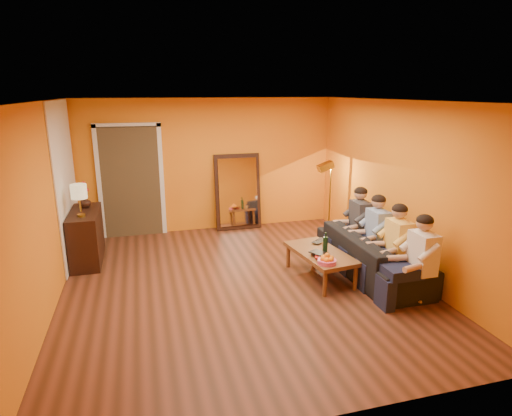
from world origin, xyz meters
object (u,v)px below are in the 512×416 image
object	(u,v)px
dog	(409,277)
laptop	(322,242)
floor_lamp	(330,201)
vase	(85,202)
sofa	(372,254)
sideboard	(87,236)
mirror_frame	(238,192)
coffee_table	(320,265)
table_lamp	(80,201)
person_mid_left	(398,246)
wine_bottle	(325,243)
person_mid_right	(377,234)
person_far_left	(422,260)
person_far_right	(360,223)
tumbler	(325,245)

from	to	relation	value
dog	laptop	world-z (taller)	dog
floor_lamp	vase	distance (m)	4.35
sofa	dog	distance (m)	0.84
sideboard	mirror_frame	bearing A→B (deg)	21.16
mirror_frame	coffee_table	world-z (taller)	mirror_frame
table_lamp	laptop	world-z (taller)	table_lamp
dog	laptop	xyz separation A→B (m)	(-0.72, 1.26, 0.13)
coffee_table	dog	size ratio (longest dim) A/B	2.02
sideboard	person_mid_left	xyz separation A→B (m)	(4.37, -2.15, 0.18)
wine_bottle	person_mid_right	bearing A→B (deg)	4.69
sideboard	person_mid_left	world-z (taller)	person_mid_left
floor_lamp	person_mid_right	size ratio (longest dim) A/B	1.18
dog	person_far_left	size ratio (longest dim) A/B	0.49
person_mid_left	person_far_right	world-z (taller)	same
sofa	tumbler	size ratio (longest dim) A/B	23.70
dog	person_mid_right	xyz separation A→B (m)	(0.05, 0.93, 0.31)
table_lamp	person_far_left	bearing A→B (deg)	-28.78
person_mid_left	laptop	xyz separation A→B (m)	(-0.76, 0.88, -0.18)
person_mid_left	tumbler	xyz separation A→B (m)	(-0.82, 0.65, -0.15)
person_mid_left	laptop	size ratio (longest dim) A/B	3.78
person_far_right	wine_bottle	distance (m)	1.09
mirror_frame	vase	distance (m)	2.92
wine_bottle	dog	bearing A→B (deg)	-45.42
person_far_right	sofa	bearing A→B (deg)	-101.31
person_far_right	person_mid_right	bearing A→B (deg)	-90.00
floor_lamp	dog	distance (m)	2.63
person_far_left	person_mid_left	bearing A→B (deg)	90.00
person_mid_left	laptop	world-z (taller)	person_mid_left
sofa	tumbler	distance (m)	0.74
dog	vase	bearing A→B (deg)	152.72
mirror_frame	person_far_left	xyz separation A→B (m)	(1.58, -3.78, -0.15)
sofa	person_far_right	bearing A→B (deg)	-11.31
person_mid_right	wine_bottle	distance (m)	0.90
laptop	dog	bearing A→B (deg)	-97.65
mirror_frame	person_mid_left	xyz separation A→B (m)	(1.58, -3.23, -0.15)
coffee_table	laptop	world-z (taller)	laptop
person_mid_left	wine_bottle	xyz separation A→B (m)	(-0.89, 0.48, -0.03)
table_lamp	floor_lamp	size ratio (longest dim) A/B	0.35
floor_lamp	vase	size ratio (longest dim) A/B	7.20
person_mid_left	coffee_table	bearing A→B (deg)	150.85
sideboard	sofa	distance (m)	4.57
table_lamp	sideboard	bearing A→B (deg)	90.00
mirror_frame	tumbler	world-z (taller)	mirror_frame
sideboard	vase	bearing A→B (deg)	90.00
coffee_table	person_mid_left	distance (m)	1.15
wine_bottle	sofa	bearing A→B (deg)	-1.99
sideboard	person_far_right	size ratio (longest dim) A/B	0.97
coffee_table	dog	xyz separation A→B (m)	(0.90, -0.91, 0.09)
floor_lamp	person_far_left	xyz separation A→B (m)	(0.03, -2.77, -0.11)
laptop	sideboard	bearing A→B (deg)	123.21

